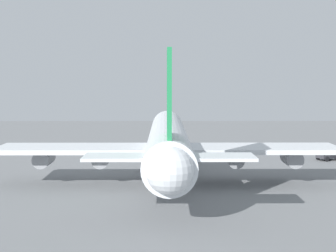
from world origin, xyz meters
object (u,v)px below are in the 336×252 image
object	(u,v)px
catering_truck	(268,147)
baggage_tug	(178,155)
cargo_airplane	(168,141)
safety_cone_nose	(160,155)
maintenance_van	(327,154)

from	to	relation	value
catering_truck	baggage_tug	size ratio (longest dim) A/B	0.97
cargo_airplane	safety_cone_nose	world-z (taller)	cargo_airplane
safety_cone_nose	maintenance_van	bearing A→B (deg)	-100.25
maintenance_van	baggage_tug	world-z (taller)	maintenance_van
maintenance_van	safety_cone_nose	distance (m)	33.69
catering_truck	maintenance_van	bearing A→B (deg)	-141.91
cargo_airplane	catering_truck	distance (m)	39.48
maintenance_van	cargo_airplane	bearing A→B (deg)	122.85
catering_truck	maintenance_van	size ratio (longest dim) A/B	0.87
cargo_airplane	maintenance_van	xyz separation A→B (m)	(20.38, -31.57, -5.08)
catering_truck	baggage_tug	xyz separation A→B (m)	(-11.34, 20.33, 0.01)
maintenance_van	safety_cone_nose	world-z (taller)	maintenance_van
cargo_airplane	safety_cone_nose	size ratio (longest dim) A/B	104.12
cargo_airplane	baggage_tug	xyz separation A→B (m)	(20.76, -2.06, -5.26)
maintenance_van	safety_cone_nose	size ratio (longest dim) A/B	8.50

